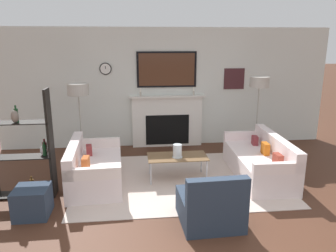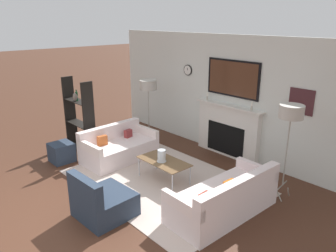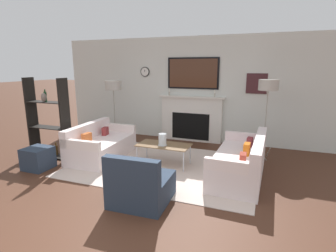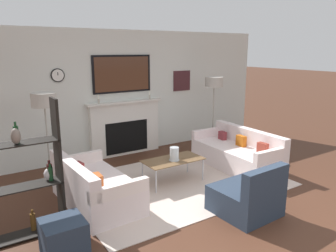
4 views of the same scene
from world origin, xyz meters
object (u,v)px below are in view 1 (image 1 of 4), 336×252
(couch_right, at_px, (260,162))
(floor_lamp_left, at_px, (78,90))
(couch_left, at_px, (93,169))
(ottoman, at_px, (32,202))
(floor_lamp_right, at_px, (259,83))
(hurricane_candle, at_px, (177,152))
(coffee_table, at_px, (177,158))
(armchair, at_px, (211,206))
(shelf_unit, at_px, (22,147))

(couch_right, distance_m, floor_lamp_left, 3.73)
(couch_left, distance_m, ottoman, 1.25)
(couch_left, height_order, ottoman, couch_left)
(floor_lamp_right, bearing_deg, hurricane_candle, -147.98)
(couch_right, xyz_separation_m, floor_lamp_left, (-3.33, 1.17, 1.19))
(couch_left, height_order, hurricane_candle, couch_left)
(coffee_table, bearing_deg, armchair, -80.99)
(armchair, xyz_separation_m, coffee_table, (-0.24, 1.52, 0.15))
(armchair, height_order, ottoman, armchair)
(armchair, xyz_separation_m, floor_lamp_left, (-2.06, 2.65, 1.21))
(armchair, relative_size, shelf_unit, 0.49)
(couch_left, bearing_deg, shelf_unit, -160.43)
(floor_lamp_right, relative_size, ottoman, 3.63)
(ottoman, bearing_deg, hurricane_candle, 24.47)
(armchair, bearing_deg, coffee_table, 99.01)
(armchair, distance_m, floor_lamp_right, 3.37)
(couch_right, height_order, coffee_table, couch_right)
(couch_left, relative_size, floor_lamp_right, 0.97)
(coffee_table, distance_m, hurricane_candle, 0.14)
(hurricane_candle, height_order, shelf_unit, shelf_unit)
(hurricane_candle, relative_size, shelf_unit, 0.14)
(couch_left, relative_size, ottoman, 3.53)
(floor_lamp_left, distance_m, ottoman, 2.54)
(couch_left, relative_size, shelf_unit, 0.96)
(couch_right, height_order, shelf_unit, shelf_unit)
(couch_right, height_order, floor_lamp_right, floor_lamp_right)
(coffee_table, relative_size, floor_lamp_left, 0.66)
(shelf_unit, distance_m, ottoman, 0.92)
(hurricane_candle, bearing_deg, floor_lamp_left, 147.12)
(couch_right, distance_m, floor_lamp_right, 1.77)
(couch_right, bearing_deg, coffee_table, 178.10)
(couch_right, relative_size, floor_lamp_left, 1.19)
(couch_right, xyz_separation_m, hurricane_candle, (-1.52, 0.00, 0.26))
(hurricane_candle, height_order, floor_lamp_right, floor_lamp_right)
(hurricane_candle, bearing_deg, armchair, -80.41)
(shelf_unit, bearing_deg, floor_lamp_right, 19.44)
(coffee_table, bearing_deg, floor_lamp_right, 31.04)
(coffee_table, bearing_deg, hurricane_candle, -98.59)
(hurricane_candle, bearing_deg, couch_right, -0.05)
(couch_right, xyz_separation_m, ottoman, (-3.72, -1.00, -0.06))
(armchair, relative_size, floor_lamp_left, 0.52)
(floor_lamp_right, distance_m, ottoman, 4.81)
(floor_lamp_left, bearing_deg, shelf_unit, -113.19)
(couch_left, height_order, floor_lamp_left, floor_lamp_left)
(floor_lamp_right, bearing_deg, coffee_table, -148.96)
(hurricane_candle, relative_size, ottoman, 0.50)
(couch_right, xyz_separation_m, floor_lamp_right, (0.36, 1.17, 1.28))
(ottoman, bearing_deg, shelf_unit, 112.89)
(armchair, bearing_deg, hurricane_candle, 99.59)
(floor_lamp_left, height_order, ottoman, floor_lamp_left)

